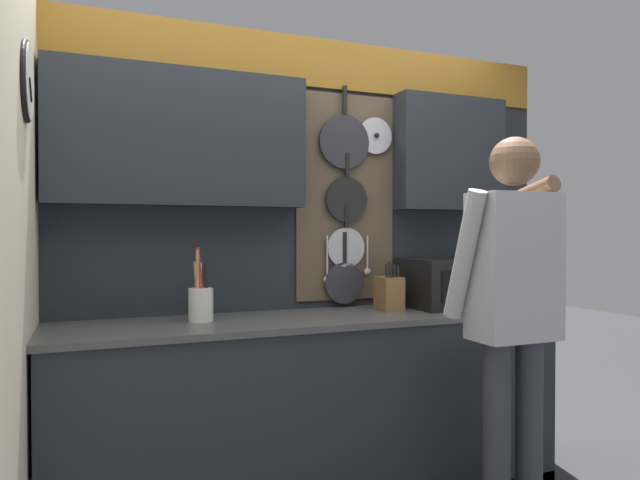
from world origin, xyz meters
The scene contains 7 objects.
base_cabinet_counter centered at (0.00, 0.00, 0.46)m, with size 2.49×0.58×0.94m.
back_wall_unit centered at (-0.02, 0.26, 1.46)m, with size 3.06×0.20×2.38m.
side_wall centered at (-1.27, -0.42, 1.20)m, with size 0.07×1.60×2.38m.
microwave centered at (0.81, 0.05, 1.07)m, with size 0.52×0.39×0.26m.
knife_block centered at (0.42, 0.05, 1.03)m, with size 0.12×0.15×0.26m.
utensil_crock centered at (-0.56, 0.05, 1.03)m, with size 0.11×0.11×0.34m.
person centered at (0.71, -0.55, 1.06)m, with size 0.54×0.68×1.77m.
Camera 1 is at (-1.03, -2.57, 1.35)m, focal length 32.00 mm.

